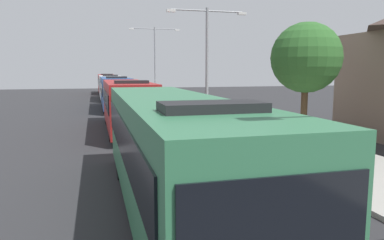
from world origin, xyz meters
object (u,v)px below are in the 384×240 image
(bus_second_in_line, at_px, (127,104))
(bus_fourth_in_line, at_px, (110,86))
(bus_middle, at_px, (115,92))
(white_suv, at_px, (266,150))
(bus_rear, at_px, (106,83))
(streetlamp_far, at_px, (155,56))
(streetlamp_mid, at_px, (207,54))
(roadside_tree, at_px, (306,58))
(bus_lead, at_px, (171,148))

(bus_second_in_line, bearing_deg, bus_fourth_in_line, 90.00)
(bus_middle, height_order, white_suv, bus_middle)
(bus_rear, relative_size, white_suv, 2.30)
(bus_fourth_in_line, relative_size, streetlamp_far, 1.24)
(white_suv, height_order, streetlamp_far, streetlamp_far)
(bus_middle, xyz_separation_m, streetlamp_far, (5.40, 8.91, 3.80))
(bus_second_in_line, bearing_deg, streetlamp_mid, 7.33)
(bus_second_in_line, height_order, streetlamp_mid, streetlamp_mid)
(bus_middle, xyz_separation_m, white_suv, (3.70, -24.76, -0.66))
(bus_rear, height_order, white_suv, bus_rear)
(white_suv, bearing_deg, bus_fourth_in_line, 95.69)
(bus_rear, bearing_deg, streetlamp_mid, -81.75)
(bus_fourth_in_line, relative_size, white_suv, 2.31)
(bus_second_in_line, xyz_separation_m, streetlamp_mid, (5.40, 0.69, 3.15))
(bus_fourth_in_line, distance_m, streetlamp_mid, 25.54)
(bus_middle, xyz_separation_m, bus_rear, (-0.00, 24.81, -0.00))
(bus_rear, distance_m, roadside_tree, 45.59)
(streetlamp_mid, distance_m, streetlamp_far, 21.36)
(bus_second_in_line, relative_size, bus_middle, 1.01)
(bus_lead, bearing_deg, white_suv, 26.74)
(streetlamp_mid, bearing_deg, bus_fourth_in_line, 102.30)
(bus_rear, bearing_deg, bus_middle, -90.00)
(bus_fourth_in_line, bearing_deg, roadside_tree, -75.95)
(bus_second_in_line, height_order, bus_middle, same)
(roadside_tree, bearing_deg, bus_fourth_in_line, 104.05)
(bus_lead, bearing_deg, streetlamp_mid, 69.16)
(bus_fourth_in_line, bearing_deg, bus_middle, -90.00)
(bus_second_in_line, relative_size, streetlamp_mid, 1.43)
(bus_second_in_line, xyz_separation_m, bus_fourth_in_line, (-0.00, 25.46, -0.00))
(bus_lead, relative_size, bus_fourth_in_line, 1.07)
(bus_rear, bearing_deg, roadside_tree, -79.76)
(bus_fourth_in_line, relative_size, roadside_tree, 1.84)
(bus_lead, height_order, roadside_tree, roadside_tree)
(bus_second_in_line, bearing_deg, bus_lead, -90.00)
(white_suv, bearing_deg, bus_lead, -153.26)
(streetlamp_far, bearing_deg, white_suv, -92.89)
(bus_rear, xyz_separation_m, white_suv, (3.70, -49.56, -0.66))
(bus_middle, relative_size, streetlamp_far, 1.24)
(bus_second_in_line, bearing_deg, streetlamp_far, 76.24)
(streetlamp_mid, bearing_deg, roadside_tree, -70.38)
(bus_middle, bearing_deg, bus_fourth_in_line, 90.00)
(bus_lead, xyz_separation_m, bus_fourth_in_line, (-0.00, 38.95, -0.00))
(bus_lead, distance_m, bus_middle, 26.62)
(bus_middle, relative_size, bus_fourth_in_line, 1.00)
(white_suv, bearing_deg, bus_middle, 98.50)
(bus_second_in_line, relative_size, bus_fourth_in_line, 1.01)
(streetlamp_far, distance_m, roadside_tree, 29.04)
(bus_middle, bearing_deg, roadside_tree, -67.96)
(bus_lead, bearing_deg, bus_second_in_line, 90.00)
(white_suv, bearing_deg, streetlamp_far, 87.11)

